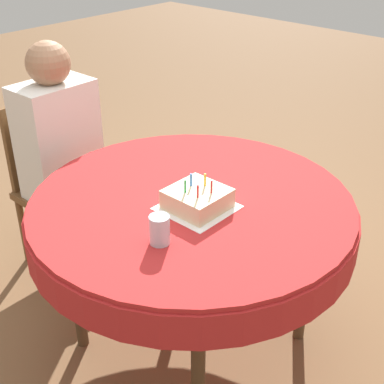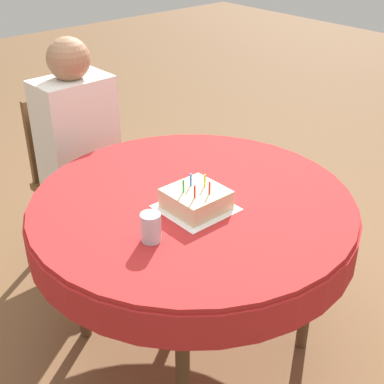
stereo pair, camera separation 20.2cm
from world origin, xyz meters
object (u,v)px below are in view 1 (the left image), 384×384
chair (56,180)px  drinking_glass (160,230)px  birthday_cake (197,199)px  person (61,141)px

chair → drinking_glass: bearing=-106.8°
chair → drinking_glass: 1.18m
chair → birthday_cake: chair is taller
person → drinking_glass: 1.05m
chair → person: (0.00, -0.09, 0.24)m
person → birthday_cake: 0.95m
chair → birthday_cake: size_ratio=4.35×
person → birthday_cake: bearing=-94.4°
person → birthday_cake: size_ratio=5.93×
birthday_cake → drinking_glass: (-0.25, -0.06, 0.01)m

